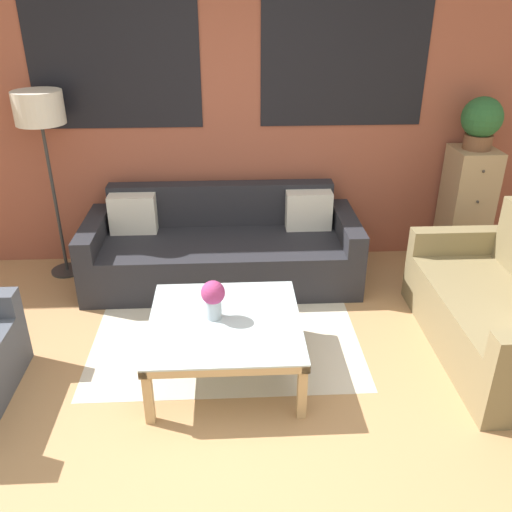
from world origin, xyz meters
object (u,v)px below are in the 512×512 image
at_px(coffee_table, 225,327).
at_px(flower_vase, 213,297).
at_px(settee_vintage, 504,313).
at_px(potted_plant, 481,121).
at_px(floor_lamp, 40,117).
at_px(couch_dark, 222,250).
at_px(drawer_cabinet, 465,208).

distance_m(coffee_table, flower_vase, 0.22).
distance_m(settee_vintage, potted_plant, 1.73).
relative_size(settee_vintage, coffee_table, 1.62).
bearing_deg(floor_lamp, couch_dark, -7.62).
bearing_deg(coffee_table, drawer_cabinet, 34.90).
relative_size(couch_dark, flower_vase, 8.71).
distance_m(floor_lamp, drawer_cabinet, 3.73).
bearing_deg(potted_plant, floor_lamp, -179.76).
bearing_deg(couch_dark, potted_plant, 5.34).
bearing_deg(coffee_table, floor_lamp, 133.90).
bearing_deg(settee_vintage, flower_vase, -176.98).
relative_size(couch_dark, coffee_table, 2.36).
bearing_deg(settee_vintage, drawer_cabinet, 80.05).
bearing_deg(couch_dark, floor_lamp, 172.38).
xyz_separation_m(coffee_table, drawer_cabinet, (2.18, 1.52, 0.19)).
height_order(drawer_cabinet, flower_vase, drawer_cabinet).
height_order(floor_lamp, drawer_cabinet, floor_lamp).
bearing_deg(potted_plant, drawer_cabinet, -90.00).
bearing_deg(drawer_cabinet, potted_plant, 90.00).
relative_size(settee_vintage, flower_vase, 5.98).
height_order(settee_vintage, flower_vase, settee_vintage).
relative_size(drawer_cabinet, flower_vase, 4.08).
height_order(floor_lamp, potted_plant, floor_lamp).
bearing_deg(flower_vase, coffee_table, -26.58).
xyz_separation_m(couch_dark, settee_vintage, (1.96, -1.18, 0.03)).
height_order(settee_vintage, floor_lamp, floor_lamp).
bearing_deg(floor_lamp, potted_plant, 0.24).
distance_m(coffee_table, floor_lamp, 2.34).
height_order(couch_dark, coffee_table, couch_dark).
bearing_deg(flower_vase, settee_vintage, 3.02).
xyz_separation_m(coffee_table, flower_vase, (-0.07, 0.04, 0.21)).
xyz_separation_m(settee_vintage, coffee_table, (-1.94, -0.14, 0.04)).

